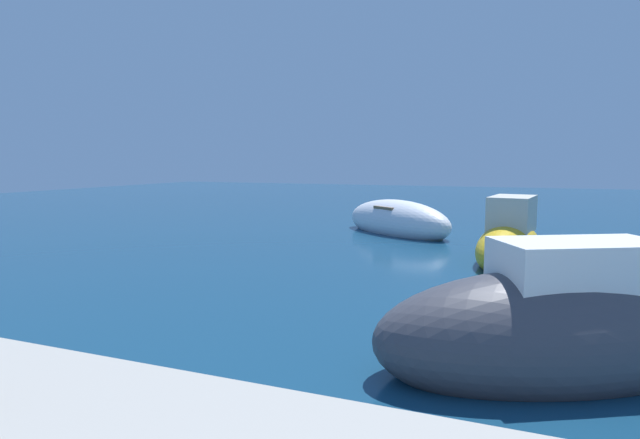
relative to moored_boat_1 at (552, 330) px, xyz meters
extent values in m
ellipsoid|color=#3F3F47|center=(-0.02, -0.01, -0.07)|extent=(4.03, 3.16, 1.40)
cube|color=white|center=(0.24, 0.13, 0.64)|extent=(1.89, 1.57, 0.58)
ellipsoid|color=gold|center=(-0.65, 6.24, -0.15)|extent=(1.65, 3.50, 1.08)
cube|color=beige|center=(-0.61, 6.50, 0.57)|extent=(1.04, 1.54, 0.79)
ellipsoid|color=white|center=(-3.96, 9.70, -0.09)|extent=(4.30, 3.69, 1.31)
cube|color=brown|center=(-3.96, 9.70, 0.34)|extent=(1.38, 1.44, 0.08)
camera|label=1|loc=(-0.28, -5.76, 1.75)|focal=29.37mm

